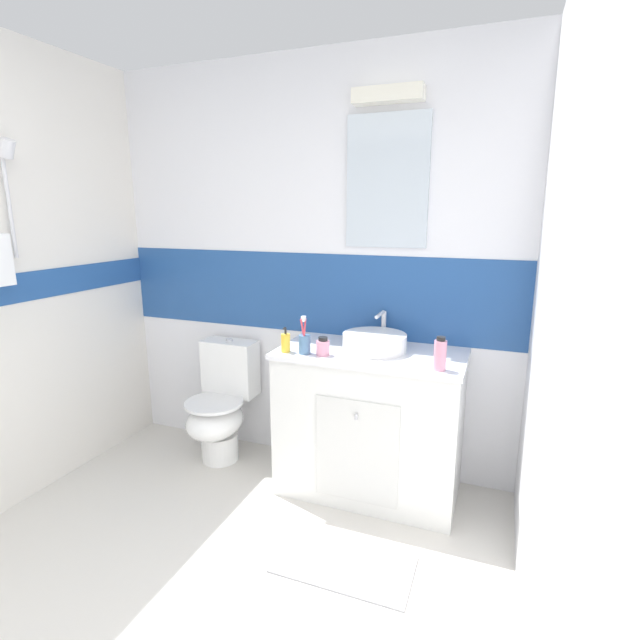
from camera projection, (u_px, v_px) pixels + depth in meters
name	position (u px, v px, depth m)	size (l,w,h in m)	color
ground_plane	(206.00, 580.00, 2.15)	(3.20, 3.48, 0.04)	beige
wall_back_tiled	(311.00, 267.00, 3.00)	(3.20, 0.20, 2.50)	white
wall_right_plain	(575.00, 335.00, 1.39)	(0.10, 3.48, 2.50)	white
vanity_cabinet	(370.00, 422.00, 2.73)	(1.02, 0.55, 0.85)	silver
sink_basin	(375.00, 341.00, 2.64)	(0.35, 0.40, 0.19)	white
toilet	(221.00, 406.00, 3.11)	(0.37, 0.50, 0.78)	white
toothbrush_cup	(304.00, 342.00, 2.57)	(0.06, 0.06, 0.21)	#4C7299
soap_dispenser	(286.00, 343.00, 2.60)	(0.05, 0.05, 0.14)	yellow
mouthwash_bottle	(440.00, 354.00, 2.30)	(0.06, 0.06, 0.17)	pink
hair_gel_jar	(323.00, 347.00, 2.54)	(0.07, 0.07, 0.10)	pink
bath_mat	(344.00, 564.00, 2.21)	(0.63, 0.34, 0.01)	#99999E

